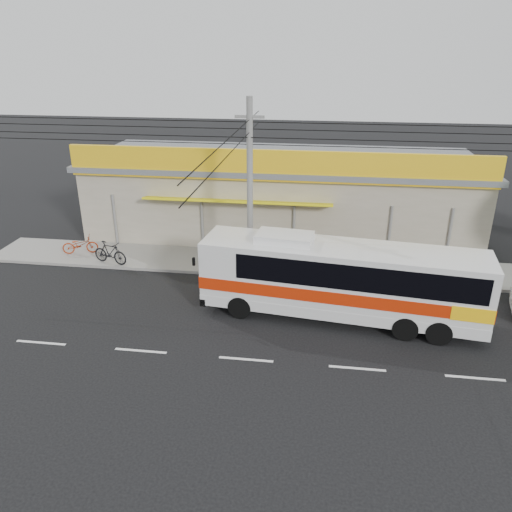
{
  "coord_description": "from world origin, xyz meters",
  "views": [
    {
      "loc": [
        2.47,
        -17.56,
        10.6
      ],
      "look_at": [
        -0.26,
        2.0,
        2.2
      ],
      "focal_mm": 35.0,
      "sensor_mm": 36.0,
      "label": 1
    }
  ],
  "objects_px": {
    "coach_bus": "(345,277)",
    "motorbike_red": "(80,245)",
    "motorbike_dark": "(110,253)",
    "utility_pole": "(250,132)"
  },
  "relations": [
    {
      "from": "coach_bus",
      "to": "utility_pole",
      "type": "relative_size",
      "value": 0.34
    },
    {
      "from": "coach_bus",
      "to": "motorbike_dark",
      "type": "height_order",
      "value": "coach_bus"
    },
    {
      "from": "coach_bus",
      "to": "motorbike_dark",
      "type": "xyz_separation_m",
      "value": [
        -11.77,
        3.74,
        -1.14
      ]
    },
    {
      "from": "coach_bus",
      "to": "motorbike_dark",
      "type": "relative_size",
      "value": 5.9
    },
    {
      "from": "coach_bus",
      "to": "utility_pole",
      "type": "distance_m",
      "value": 7.5
    },
    {
      "from": "motorbike_red",
      "to": "utility_pole",
      "type": "xyz_separation_m",
      "value": [
        9.54,
        -1.66,
        6.44
      ]
    },
    {
      "from": "coach_bus",
      "to": "motorbike_dark",
      "type": "distance_m",
      "value": 12.4
    },
    {
      "from": "coach_bus",
      "to": "motorbike_red",
      "type": "relative_size",
      "value": 6.23
    },
    {
      "from": "motorbike_dark",
      "to": "motorbike_red",
      "type": "bearing_deg",
      "value": 78.83
    },
    {
      "from": "motorbike_red",
      "to": "coach_bus",
      "type": "bearing_deg",
      "value": -126.12
    }
  ]
}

